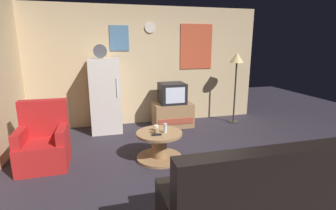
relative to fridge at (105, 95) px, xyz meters
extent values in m
plane|color=#2D2833|center=(0.93, -2.02, -0.75)|extent=(12.00, 12.00, 0.00)
cube|color=#D1B284|center=(0.93, 0.43, 0.53)|extent=(5.20, 0.10, 2.57)
cube|color=#C64C2D|center=(2.09, 0.37, 0.95)|extent=(0.76, 0.02, 1.00)
cube|color=teal|center=(0.36, 0.37, 1.14)|extent=(0.40, 0.02, 0.52)
cylinder|color=silver|center=(1.02, 0.37, 1.36)|extent=(0.22, 0.03, 0.22)
cube|color=silver|center=(0.00, 0.00, 0.00)|extent=(0.60, 0.60, 1.50)
cylinder|color=silver|center=(0.22, -0.30, 0.20)|extent=(0.02, 0.02, 0.36)
cylinder|color=#4C4C51|center=(-0.05, -0.08, 0.89)|extent=(0.26, 0.04, 0.26)
cube|color=#9E754C|center=(1.41, -0.06, -0.49)|extent=(0.84, 0.52, 0.52)
cube|color=#AD4733|center=(1.41, -0.33, -0.57)|extent=(0.76, 0.01, 0.13)
cube|color=black|center=(1.40, -0.06, -0.01)|extent=(0.54, 0.50, 0.44)
cube|color=silver|center=(1.40, -0.31, -0.01)|extent=(0.41, 0.01, 0.33)
cylinder|color=#332D28|center=(2.86, -0.15, -0.74)|extent=(0.24, 0.24, 0.02)
cylinder|color=#332D28|center=(2.86, -0.15, -0.05)|extent=(0.04, 0.04, 1.40)
cone|color=#F2D18C|center=(2.86, -0.15, 0.73)|extent=(0.32, 0.32, 0.22)
cylinder|color=#9E754C|center=(0.75, -1.61, -0.73)|extent=(0.72, 0.72, 0.04)
cylinder|color=#9E754C|center=(0.75, -1.61, -0.53)|extent=(0.24, 0.24, 0.40)
cylinder|color=#9E754C|center=(0.75, -1.61, -0.33)|extent=(0.72, 0.72, 0.04)
cylinder|color=silver|center=(0.84, -1.65, -0.23)|extent=(0.05, 0.05, 0.15)
cylinder|color=silver|center=(0.72, -1.52, -0.26)|extent=(0.08, 0.08, 0.09)
cylinder|color=tan|center=(0.69, -1.66, -0.26)|extent=(0.08, 0.08, 0.09)
cube|color=black|center=(0.68, -1.73, -0.30)|extent=(0.15, 0.05, 0.02)
cube|color=red|center=(-0.95, -1.41, -0.55)|extent=(0.68, 0.68, 0.40)
cube|color=red|center=(-0.95, -1.15, -0.07)|extent=(0.68, 0.16, 0.56)
cube|color=red|center=(-1.23, -1.41, -0.25)|extent=(0.12, 0.60, 0.20)
cube|color=red|center=(-0.67, -1.41, -0.25)|extent=(0.12, 0.60, 0.20)
cube|color=black|center=(1.26, -3.28, -0.55)|extent=(1.70, 0.80, 0.40)
cube|color=black|center=(1.26, -3.58, -0.09)|extent=(1.70, 0.20, 0.52)
camera|label=1|loc=(-0.10, -5.30, 1.04)|focal=27.59mm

